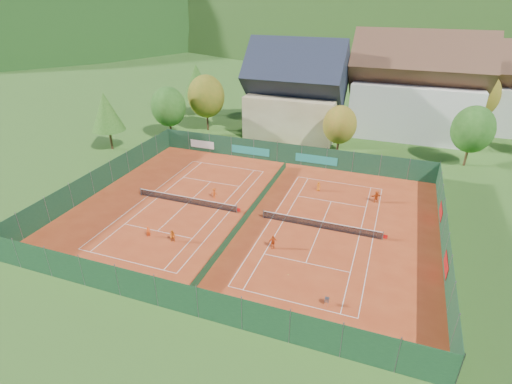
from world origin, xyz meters
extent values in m
plane|color=#2D581B|center=(0.00, 0.00, -0.02)|extent=(600.00, 600.00, 0.00)
cube|color=#A83818|center=(0.00, 0.00, 0.01)|extent=(40.00, 32.00, 0.01)
cube|color=white|center=(-8.00, 11.88, 0.01)|extent=(10.97, 0.06, 0.00)
cube|color=white|center=(-8.00, -11.88, 0.01)|extent=(10.97, 0.06, 0.00)
cube|color=white|center=(-13.48, 0.00, 0.01)|extent=(0.06, 23.77, 0.00)
cube|color=white|center=(-2.51, 0.00, 0.01)|extent=(0.06, 23.77, 0.00)
cube|color=white|center=(-12.12, 0.00, 0.01)|extent=(0.06, 23.77, 0.00)
cube|color=white|center=(-3.88, 0.00, 0.01)|extent=(0.06, 23.77, 0.00)
cube|color=white|center=(-8.00, 6.40, 0.01)|extent=(8.23, 0.06, 0.00)
cube|color=white|center=(-8.00, -6.40, 0.01)|extent=(8.23, 0.06, 0.00)
cube|color=white|center=(-8.00, 0.00, 0.01)|extent=(0.06, 12.80, 0.00)
cube|color=white|center=(8.00, 11.88, 0.01)|extent=(10.97, 0.06, 0.00)
cube|color=white|center=(8.00, -11.88, 0.01)|extent=(10.97, 0.06, 0.00)
cube|color=white|center=(2.51, 0.00, 0.01)|extent=(0.06, 23.77, 0.00)
cube|color=white|center=(13.48, 0.00, 0.01)|extent=(0.06, 23.77, 0.00)
cube|color=white|center=(3.88, 0.00, 0.01)|extent=(0.06, 23.77, 0.00)
cube|color=white|center=(12.12, 0.00, 0.01)|extent=(0.06, 23.77, 0.00)
cube|color=white|center=(8.00, 6.40, 0.01)|extent=(8.23, 0.06, 0.00)
cube|color=white|center=(8.00, -6.40, 0.01)|extent=(8.23, 0.06, 0.00)
cube|color=white|center=(8.00, 0.00, 0.01)|extent=(0.06, 12.80, 0.00)
cylinder|color=#59595B|center=(-14.40, 0.00, 0.51)|extent=(0.10, 0.10, 1.02)
cylinder|color=#59595B|center=(-1.60, 0.00, 0.51)|extent=(0.10, 0.10, 1.02)
cube|color=black|center=(-8.00, 0.00, 0.46)|extent=(12.80, 0.02, 0.86)
cube|color=white|center=(-8.00, 0.00, 0.89)|extent=(12.80, 0.04, 0.06)
cube|color=red|center=(-1.35, 0.00, 0.45)|extent=(0.40, 0.04, 0.40)
cylinder|color=#59595B|center=(1.60, 0.00, 0.51)|extent=(0.10, 0.10, 1.02)
cylinder|color=#59595B|center=(14.40, 0.00, 0.51)|extent=(0.10, 0.10, 1.02)
cube|color=black|center=(8.00, 0.00, 0.46)|extent=(12.80, 0.02, 0.86)
cube|color=white|center=(8.00, 0.00, 0.89)|extent=(12.80, 0.04, 0.06)
cube|color=red|center=(14.65, 0.00, 0.45)|extent=(0.40, 0.04, 0.40)
cube|color=#153B1F|center=(0.00, 0.00, 0.50)|extent=(0.03, 28.80, 1.00)
cube|color=#143923|center=(0.00, 16.00, 1.50)|extent=(40.00, 0.04, 3.00)
cube|color=teal|center=(-6.00, 15.94, 1.20)|extent=(6.00, 0.03, 1.20)
cube|color=teal|center=(4.00, 15.94, 1.20)|extent=(6.00, 0.03, 1.20)
cube|color=silver|center=(-14.00, 15.94, 1.20)|extent=(4.00, 0.03, 1.20)
cube|color=#153C20|center=(0.00, -16.00, 1.50)|extent=(40.00, 0.04, 3.00)
cube|color=#14371F|center=(-20.00, 0.00, 1.50)|extent=(0.04, 32.00, 3.00)
cube|color=#153B21|center=(20.00, 0.00, 1.50)|extent=(0.04, 32.00, 3.00)
cube|color=#B21414|center=(19.94, -4.00, 1.20)|extent=(0.03, 3.00, 1.20)
cube|color=#B21414|center=(19.94, 6.00, 1.20)|extent=(0.03, 3.00, 1.20)
cube|color=beige|center=(-3.00, 30.00, 3.50)|extent=(15.00, 12.00, 7.00)
cube|color=#1E2333|center=(-3.00, 30.00, 10.00)|extent=(16.20, 12.00, 12.00)
cube|color=silver|center=(16.00, 36.00, 4.50)|extent=(20.00, 11.00, 9.00)
cube|color=brown|center=(16.00, 36.00, 11.75)|extent=(21.60, 11.00, 11.00)
cube|color=silver|center=(30.00, 44.00, 4.00)|extent=(16.00, 10.00, 8.00)
cube|color=brown|center=(30.00, 44.00, 10.50)|extent=(17.28, 10.00, 10.00)
cylinder|color=#402B17|center=(-22.00, 20.00, 1.40)|extent=(0.36, 0.36, 2.80)
ellipsoid|color=#255919|center=(-22.00, 20.00, 5.40)|extent=(5.72, 5.72, 6.58)
cylinder|color=#402B17|center=(-18.00, 26.00, 1.57)|extent=(0.36, 0.36, 3.15)
ellipsoid|color=olive|center=(-18.00, 26.00, 6.07)|extent=(6.44, 6.44, 7.40)
cylinder|color=#4D311B|center=(-24.00, 34.00, 1.75)|extent=(0.36, 0.36, 3.50)
cone|color=#295B1A|center=(-24.00, 34.00, 6.75)|extent=(5.60, 5.60, 6.50)
cylinder|color=#452918|center=(6.00, 22.00, 1.22)|extent=(0.36, 0.36, 2.45)
ellipsoid|color=olive|center=(6.00, 22.00, 4.72)|extent=(5.01, 5.01, 5.76)
cylinder|color=#4C331B|center=(24.00, 24.00, 1.40)|extent=(0.36, 0.36, 2.80)
ellipsoid|color=#245719|center=(24.00, 24.00, 5.40)|extent=(5.72, 5.72, 6.58)
cylinder|color=#4D321B|center=(-28.00, 12.00, 1.57)|extent=(0.36, 0.36, 3.15)
cone|color=#2E601B|center=(-28.00, 12.00, 6.07)|extent=(5.04, 5.04, 5.85)
cylinder|color=#4C371B|center=(26.00, 40.00, 1.75)|extent=(0.36, 0.36, 3.50)
ellipsoid|color=olive|center=(26.00, 40.00, 6.75)|extent=(7.15, 7.15, 8.22)
ellipsoid|color=black|center=(10.00, 300.00, -42.35)|extent=(440.00, 440.00, 242.00)
ellipsoid|color=black|center=(-220.00, 160.00, -35.70)|extent=(340.00, 340.00, 204.00)
cylinder|color=slate|center=(10.73, -11.38, 0.40)|extent=(0.02, 0.02, 0.80)
cylinder|color=slate|center=(11.03, -11.38, 0.40)|extent=(0.02, 0.02, 0.80)
cylinder|color=slate|center=(10.73, -11.08, 0.40)|extent=(0.02, 0.02, 0.80)
cylinder|color=slate|center=(11.03, -11.08, 0.40)|extent=(0.02, 0.02, 0.80)
cube|color=slate|center=(10.88, -11.23, 0.55)|extent=(0.34, 0.34, 0.30)
ellipsoid|color=#CCD833|center=(10.88, -11.23, 0.58)|extent=(0.28, 0.28, 0.16)
sphere|color=#CCD833|center=(-11.78, -4.78, 0.03)|extent=(0.07, 0.07, 0.07)
sphere|color=#CCD833|center=(6.94, -8.64, 0.03)|extent=(0.07, 0.07, 0.07)
sphere|color=#CCD833|center=(3.62, 5.59, 0.03)|extent=(0.07, 0.07, 0.07)
sphere|color=#CCD833|center=(-5.05, 10.81, 0.03)|extent=(0.07, 0.07, 0.07)
imported|color=#F45115|center=(-8.18, -7.67, 0.62)|extent=(0.54, 0.52, 1.25)
imported|color=orange|center=(-5.37, -7.63, 0.69)|extent=(0.71, 0.57, 1.39)
imported|color=#DA4B13|center=(-5.54, 2.41, 0.69)|extent=(0.92, 0.57, 1.37)
imported|color=#CC4212|center=(4.37, -5.22, 0.75)|extent=(0.93, 0.83, 1.51)
imported|color=#D46212|center=(5.92, 8.71, 0.62)|extent=(0.64, 0.45, 1.24)
imported|color=#D24612|center=(13.02, 8.09, 0.74)|extent=(1.42, 1.06, 1.49)
camera|label=1|loc=(13.95, -36.24, 22.77)|focal=28.00mm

